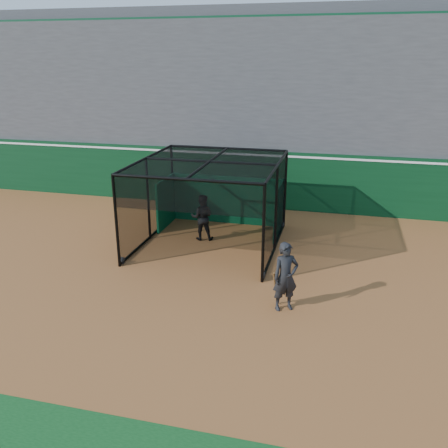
# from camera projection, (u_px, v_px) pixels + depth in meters

# --- Properties ---
(ground) EXTENTS (120.00, 120.00, 0.00)m
(ground) POSITION_uv_depth(u_px,v_px,m) (192.00, 292.00, 13.37)
(ground) COLOR #995A2C
(ground) RESTS_ON ground
(outfield_wall) EXTENTS (50.00, 0.50, 2.50)m
(outfield_wall) POSITION_uv_depth(u_px,v_px,m) (250.00, 178.00, 20.71)
(outfield_wall) COLOR #093619
(outfield_wall) RESTS_ON ground
(grandstand) EXTENTS (50.00, 7.85, 8.95)m
(grandstand) POSITION_uv_depth(u_px,v_px,m) (266.00, 96.00, 23.10)
(grandstand) COLOR #4C4C4F
(grandstand) RESTS_ON ground
(batting_cage) EXTENTS (4.66, 5.13, 2.97)m
(batting_cage) POSITION_uv_depth(u_px,v_px,m) (210.00, 204.00, 16.34)
(batting_cage) COLOR black
(batting_cage) RESTS_ON ground
(batter) EXTENTS (0.93, 0.79, 1.67)m
(batter) POSITION_uv_depth(u_px,v_px,m) (202.00, 217.00, 17.00)
(batter) COLOR black
(batter) RESTS_ON ground
(on_deck_player) EXTENTS (0.81, 0.72, 1.86)m
(on_deck_player) POSITION_uv_depth(u_px,v_px,m) (285.00, 277.00, 12.20)
(on_deck_player) COLOR black
(on_deck_player) RESTS_ON ground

